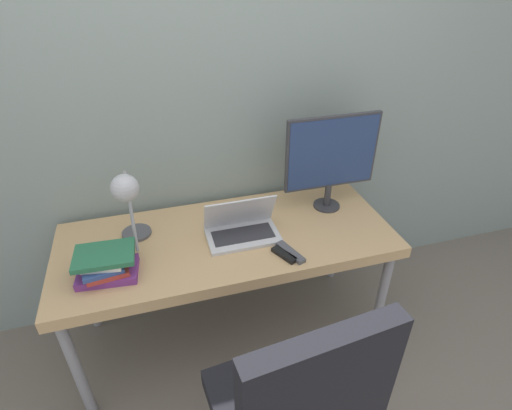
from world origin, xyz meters
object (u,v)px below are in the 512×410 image
object	(u,v)px
laptop	(242,228)
office_chair	(297,409)
book_stack	(106,265)
desk_lamp	(127,197)
monitor	(332,156)

from	to	relation	value
laptop	office_chair	world-z (taller)	office_chair
office_chair	book_stack	size ratio (longest dim) A/B	4.03
desk_lamp	office_chair	size ratio (longest dim) A/B	0.39
laptop	desk_lamp	distance (m)	0.57
desk_lamp	laptop	bearing A→B (deg)	-2.84
laptop	monitor	xyz separation A→B (m)	(0.52, 0.13, 0.26)
monitor	desk_lamp	bearing A→B (deg)	-174.09
desk_lamp	book_stack	world-z (taller)	desk_lamp
laptop	book_stack	xyz separation A→B (m)	(-0.64, -0.12, 0.01)
monitor	office_chair	xyz separation A→B (m)	(-0.55, -0.99, -0.43)
laptop	desk_lamp	bearing A→B (deg)	177.16
office_chair	book_stack	distance (m)	0.98
monitor	book_stack	distance (m)	1.22
laptop	office_chair	size ratio (longest dim) A/B	0.33
office_chair	book_stack	xyz separation A→B (m)	(-0.61, 0.74, 0.18)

